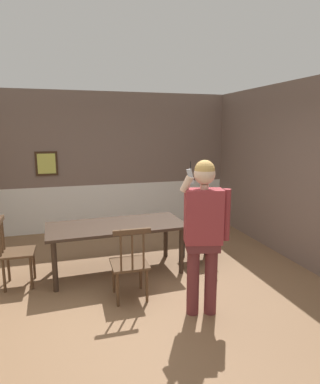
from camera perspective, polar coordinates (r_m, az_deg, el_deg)
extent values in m
plane|color=#846042|center=(4.44, -3.60, -17.08)|extent=(6.63, 6.63, 0.00)
cube|color=#756056|center=(6.89, -9.50, 9.05)|extent=(5.29, 0.12, 1.87)
cube|color=white|center=(7.09, -9.15, -2.37)|extent=(5.29, 0.14, 0.94)
cube|color=white|center=(6.97, -9.24, 1.34)|extent=(5.29, 0.05, 0.06)
cube|color=#382314|center=(6.80, -19.01, 4.67)|extent=(0.42, 0.03, 0.47)
cube|color=#CFD05A|center=(6.79, -19.02, 4.66)|extent=(0.34, 0.01, 0.39)
cube|color=#756056|center=(5.23, 25.75, 2.39)|extent=(0.12, 6.03, 2.81)
cube|color=#38281E|center=(4.81, -7.55, -5.79)|extent=(1.98, 0.95, 0.04)
cylinder|color=#38281E|center=(4.54, -17.74, -12.16)|extent=(0.07, 0.07, 0.69)
cylinder|color=#38281E|center=(4.86, 3.71, -10.07)|extent=(0.07, 0.07, 0.69)
cylinder|color=#38281E|center=(5.17, -17.89, -9.27)|extent=(0.07, 0.07, 0.69)
cylinder|color=#38281E|center=(5.46, 0.98, -7.67)|extent=(0.07, 0.07, 0.69)
cube|color=black|center=(5.29, 6.86, -7.20)|extent=(0.48, 0.48, 0.03)
cube|color=black|center=(5.26, 9.16, -2.21)|extent=(0.04, 0.48, 0.06)
cylinder|color=black|center=(5.19, 9.78, -4.76)|extent=(0.02, 0.02, 0.47)
cylinder|color=black|center=(5.31, 9.09, -4.37)|extent=(0.02, 0.02, 0.47)
cylinder|color=black|center=(5.43, 8.43, -4.00)|extent=(0.02, 0.02, 0.47)
cylinder|color=black|center=(5.13, 5.70, -10.48)|extent=(0.04, 0.04, 0.43)
cylinder|color=black|center=(5.46, 4.14, -9.10)|extent=(0.04, 0.04, 0.43)
cylinder|color=black|center=(5.28, 9.58, -9.94)|extent=(0.04, 0.04, 0.43)
cylinder|color=black|center=(5.61, 7.82, -8.65)|extent=(0.04, 0.04, 0.43)
cube|color=#513823|center=(4.18, -5.31, -12.27)|extent=(0.45, 0.45, 0.03)
cube|color=#513823|center=(3.82, -4.88, -6.86)|extent=(0.44, 0.05, 0.06)
cylinder|color=#513823|center=(3.87, -6.78, -10.04)|extent=(0.02, 0.02, 0.49)
cylinder|color=#513823|center=(3.89, -4.82, -9.88)|extent=(0.02, 0.02, 0.49)
cylinder|color=#513823|center=(3.92, -2.89, -9.72)|extent=(0.02, 0.02, 0.49)
cylinder|color=#513823|center=(4.40, -8.03, -14.30)|extent=(0.04, 0.04, 0.43)
cylinder|color=#513823|center=(4.46, -3.38, -13.89)|extent=(0.04, 0.04, 0.43)
cylinder|color=#513823|center=(4.09, -7.32, -16.37)|extent=(0.04, 0.04, 0.43)
cylinder|color=#513823|center=(4.15, -2.28, -15.88)|extent=(0.04, 0.04, 0.43)
cube|color=#513823|center=(4.83, -23.31, -9.56)|extent=(0.42, 0.42, 0.03)
cube|color=#513823|center=(4.74, -25.95, -4.50)|extent=(0.05, 0.41, 0.06)
cylinder|color=#513823|center=(4.91, -25.49, -6.41)|extent=(0.02, 0.02, 0.46)
cylinder|color=#513823|center=(4.79, -25.75, -6.83)|extent=(0.02, 0.02, 0.46)
cylinder|color=#513823|center=(5.05, -20.96, -11.42)|extent=(0.04, 0.04, 0.45)
cylinder|color=#513823|center=(4.75, -21.34, -12.90)|extent=(0.04, 0.04, 0.45)
cylinder|color=#513823|center=(5.10, -24.72, -11.50)|extent=(0.04, 0.04, 0.45)
cylinder|color=#513823|center=(4.80, -25.36, -12.97)|extent=(0.04, 0.04, 0.45)
cylinder|color=brown|center=(3.88, 8.78, -14.50)|extent=(0.14, 0.14, 0.85)
cylinder|color=brown|center=(3.85, 5.72, -14.65)|extent=(0.14, 0.14, 0.85)
cube|color=brown|center=(3.71, 7.40, -9.10)|extent=(0.40, 0.28, 0.12)
cube|color=#993338|center=(3.62, 7.53, -4.19)|extent=(0.45, 0.31, 0.60)
cylinder|color=#993338|center=(3.66, 11.36, -3.87)|extent=(0.09, 0.09, 0.57)
cylinder|color=beige|center=(3.50, 4.66, 1.40)|extent=(0.17, 0.16, 0.20)
cylinder|color=beige|center=(3.55, 7.66, 0.88)|extent=(0.09, 0.09, 0.05)
sphere|color=beige|center=(3.52, 7.72, 3.12)|extent=(0.23, 0.23, 0.23)
sphere|color=tan|center=(3.52, 7.74, 3.76)|extent=(0.22, 0.22, 0.22)
cube|color=#B7B7BC|center=(3.47, 5.28, 2.68)|extent=(0.09, 0.06, 0.17)
cylinder|color=black|center=(3.46, 5.32, 4.64)|extent=(0.01, 0.01, 0.08)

